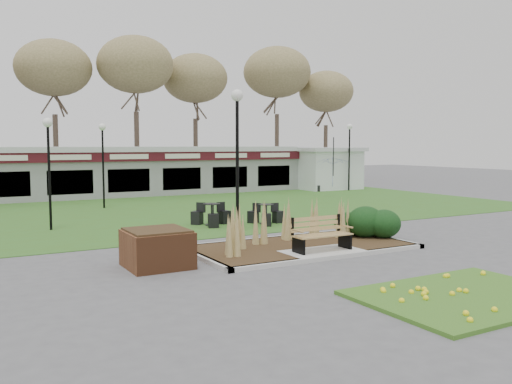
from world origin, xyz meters
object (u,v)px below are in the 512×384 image
service_hut (327,168)px  food_pavilion (122,171)px  bistro_set_b (212,218)px  patio_umbrella (333,172)px  lamp_post_near_left (237,129)px  lamp_post_far_left (48,149)px  bistro_set_d (317,188)px  lamp_post_mid_right (103,147)px  park_bench (320,234)px  bistro_set_a (266,217)px  brick_planter (157,248)px  lamp_post_far_right (349,142)px

service_hut → food_pavilion: bearing=171.7°
bistro_set_b → patio_umbrella: bearing=31.2°
lamp_post_near_left → bistro_set_b: size_ratio=3.23×
lamp_post_far_left → bistro_set_d: size_ratio=3.27×
lamp_post_mid_right → patio_umbrella: 12.83m
park_bench → lamp_post_far_left: 10.22m
food_pavilion → bistro_set_d: size_ratio=20.36×
park_bench → bistro_set_a: (1.58, 5.64, -0.32)m
lamp_post_far_left → bistro_set_d: 19.92m
service_hut → lamp_post_near_left: size_ratio=0.91×
food_pavilion → brick_planter: bearing=-103.1°
food_pavilion → lamp_post_near_left: bearing=-91.2°
bistro_set_a → lamp_post_near_left: bearing=-145.3°
lamp_post_near_left → bistro_set_b: bearing=91.1°
patio_umbrella → park_bench: bearing=-128.7°
bistro_set_d → patio_umbrella: bearing=-114.2°
brick_planter → lamp_post_far_right: (18.40, 15.26, 2.71)m
food_pavilion → bistro_set_d: 12.42m
bistro_set_b → lamp_post_far_right: bearing=33.9°
lamp_post_mid_right → bistro_set_a: 9.58m
lamp_post_far_left → bistro_set_d: lamp_post_far_left is taller
lamp_post_near_left → bistro_set_d: 17.80m
park_bench → patio_umbrella: bearing=51.3°
bistro_set_a → bistro_set_d: (10.42, 11.12, -0.04)m
lamp_post_mid_right → lamp_post_far_left: size_ratio=1.02×
food_pavilion → service_hut: food_pavilion is taller
park_bench → lamp_post_near_left: size_ratio=0.35×
service_hut → bistro_set_d: service_hut is taller
brick_planter → lamp_post_mid_right: lamp_post_mid_right is taller
park_bench → bistro_set_d: 20.61m
service_hut → bistro_set_a: bearing=-134.5°
lamp_post_far_left → patio_umbrella: lamp_post_far_left is taller
brick_planter → lamp_post_far_left: bearing=100.5°
service_hut → lamp_post_far_right: 2.51m
service_hut → lamp_post_near_left: (-13.81, -13.43, 2.09)m
lamp_post_far_right → brick_planter: bearing=-140.3°
brick_planter → bistro_set_b: 6.91m
lamp_post_far_left → bistro_set_d: bearing=25.9°
bistro_set_d → lamp_post_near_left: bearing=-134.7°
service_hut → bistro_set_a: (-11.92, -12.12, -1.18)m
brick_planter → patio_umbrella: 18.93m
lamp_post_far_right → patio_umbrella: (-3.80, -3.26, -1.71)m
lamp_post_near_left → bistro_set_b: (-0.04, 2.02, -3.25)m
food_pavilion → lamp_post_near_left: size_ratio=5.06×
service_hut → patio_umbrella: bearing=-123.4°
patio_umbrella → lamp_post_near_left: bearing=-141.3°
park_bench → service_hut: (13.50, 17.75, 0.86)m
lamp_post_near_left → lamp_post_far_left: 6.68m
lamp_post_near_left → patio_umbrella: (10.52, 8.43, -2.06)m
park_bench → bistro_set_a: park_bench is taller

